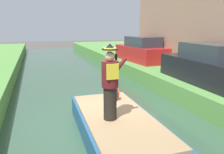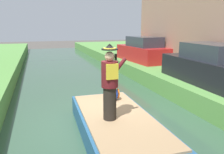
{
  "view_description": "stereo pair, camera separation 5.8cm",
  "coord_description": "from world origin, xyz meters",
  "px_view_note": "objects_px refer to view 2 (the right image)",
  "views": [
    {
      "loc": [
        -1.87,
        -5.81,
        2.95
      ],
      "look_at": [
        0.04,
        -0.32,
        1.61
      ],
      "focal_mm": 35.52,
      "sensor_mm": 36.0,
      "label": 1
    },
    {
      "loc": [
        -1.82,
        -5.83,
        2.95
      ],
      "look_at": [
        0.04,
        -0.32,
        1.61
      ],
      "focal_mm": 35.52,
      "sensor_mm": 36.0,
      "label": 2
    }
  ],
  "objects_px": {
    "parrot_plush": "(114,93)",
    "person_pirate": "(110,83)",
    "parked_car_dark": "(208,66)",
    "boat": "(117,127)",
    "parked_car_red": "(143,51)"
  },
  "relations": [
    {
      "from": "boat",
      "to": "parked_car_red",
      "type": "relative_size",
      "value": 1.03
    },
    {
      "from": "parrot_plush",
      "to": "parked_car_red",
      "type": "xyz_separation_m",
      "value": [
        4.06,
        6.27,
        0.49
      ]
    },
    {
      "from": "parrot_plush",
      "to": "parked_car_dark",
      "type": "bearing_deg",
      "value": 8.82
    },
    {
      "from": "parked_car_red",
      "to": "boat",
      "type": "bearing_deg",
      "value": -120.43
    },
    {
      "from": "boat",
      "to": "parked_car_dark",
      "type": "distance_m",
      "value": 4.85
    },
    {
      "from": "person_pirate",
      "to": "parrot_plush",
      "type": "relative_size",
      "value": 3.25
    },
    {
      "from": "boat",
      "to": "person_pirate",
      "type": "xyz_separation_m",
      "value": [
        -0.24,
        -0.12,
        1.23
      ]
    },
    {
      "from": "person_pirate",
      "to": "parked_car_red",
      "type": "bearing_deg",
      "value": 71.78
    },
    {
      "from": "person_pirate",
      "to": "parrot_plush",
      "type": "distance_m",
      "value": 1.57
    },
    {
      "from": "parrot_plush",
      "to": "person_pirate",
      "type": "bearing_deg",
      "value": -112.88
    },
    {
      "from": "boat",
      "to": "parked_car_dark",
      "type": "bearing_deg",
      "value": 22.48
    },
    {
      "from": "parked_car_dark",
      "to": "parked_car_red",
      "type": "bearing_deg",
      "value": 90.0
    },
    {
      "from": "parrot_plush",
      "to": "parked_car_red",
      "type": "distance_m",
      "value": 7.49
    },
    {
      "from": "person_pirate",
      "to": "parrot_plush",
      "type": "height_order",
      "value": "person_pirate"
    },
    {
      "from": "boat",
      "to": "parrot_plush",
      "type": "distance_m",
      "value": 1.34
    }
  ]
}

